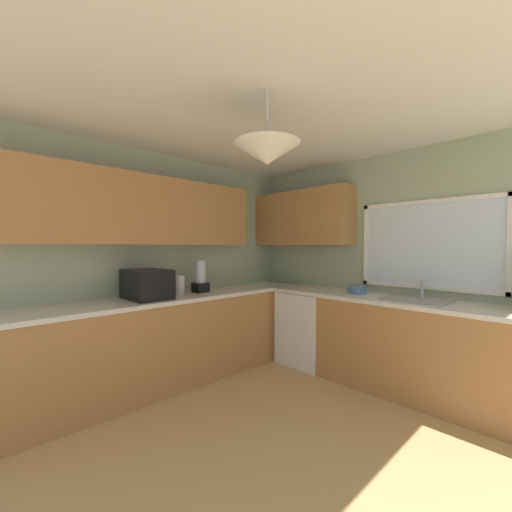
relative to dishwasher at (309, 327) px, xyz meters
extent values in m
plane|color=tan|center=(0.88, -1.66, -0.43)|extent=(8.79, 8.79, 0.00)
cube|color=#9EAD8E|center=(0.88, 0.37, 0.80)|extent=(3.82, 0.06, 2.46)
cube|color=#9EAD8E|center=(-1.00, -1.66, 0.80)|extent=(0.06, 4.12, 2.46)
cube|color=white|center=(0.88, -1.66, 2.06)|extent=(3.82, 4.12, 0.06)
cube|color=silver|center=(1.23, 0.34, 1.01)|extent=(1.28, 0.02, 0.83)
cube|color=white|center=(1.23, 0.32, 1.45)|extent=(1.36, 0.04, 0.04)
cube|color=white|center=(1.23, 0.32, 0.58)|extent=(1.36, 0.04, 0.04)
cube|color=white|center=(0.57, 0.32, 1.01)|extent=(0.04, 0.04, 0.91)
cube|color=white|center=(1.89, 0.32, 1.01)|extent=(0.04, 0.04, 0.91)
cube|color=#AD7542|center=(-0.81, -1.86, 1.37)|extent=(0.32, 2.80, 0.70)
cube|color=#AD7542|center=(-0.26, 0.18, 1.37)|extent=(1.41, 0.32, 0.70)
cylinder|color=#B7B7BC|center=(0.88, -1.66, 1.85)|extent=(0.02, 0.02, 0.35)
cone|color=silver|center=(0.88, -1.66, 1.61)|extent=(0.44, 0.44, 0.14)
cube|color=#AD7542|center=(-0.66, -1.66, 0.00)|extent=(0.62, 3.70, 0.87)
cube|color=silver|center=(-0.66, -1.66, 0.46)|extent=(0.65, 3.73, 0.04)
cube|color=#AD7542|center=(1.09, 0.03, 0.00)|extent=(2.88, 0.62, 0.87)
cube|color=silver|center=(1.09, 0.03, 0.46)|extent=(2.91, 0.65, 0.04)
cube|color=white|center=(0.00, 0.00, 0.00)|extent=(0.60, 0.60, 0.87)
cube|color=black|center=(-0.66, -1.77, 0.62)|extent=(0.48, 0.36, 0.29)
cylinder|color=#B7B7BC|center=(-0.64, -1.43, 0.59)|extent=(0.12, 0.12, 0.21)
cube|color=#9EA0A5|center=(1.23, 0.03, 0.48)|extent=(0.56, 0.40, 0.02)
cylinder|color=#B7B7BC|center=(1.23, 0.19, 0.57)|extent=(0.03, 0.03, 0.18)
cylinder|color=#B7B7BC|center=(1.23, 0.09, 0.65)|extent=(0.02, 0.20, 0.02)
cylinder|color=#4C7099|center=(0.62, 0.03, 0.52)|extent=(0.20, 0.20, 0.09)
cube|color=black|center=(-0.66, -1.14, 0.53)|extent=(0.15, 0.15, 0.11)
cylinder|color=#B2BCC6|center=(-0.66, -1.14, 0.71)|extent=(0.12, 0.12, 0.25)
camera|label=1|loc=(2.35, -3.18, 1.00)|focal=22.39mm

